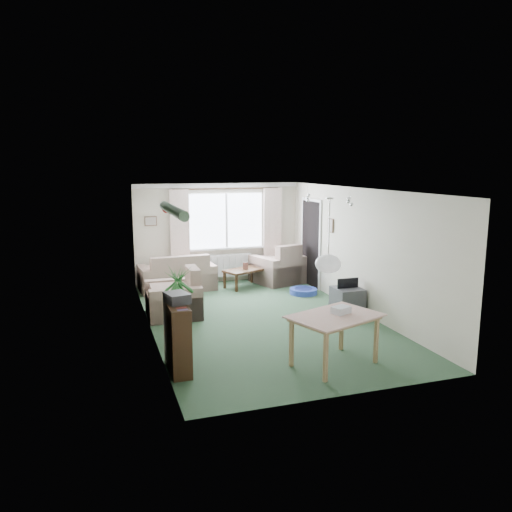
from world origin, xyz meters
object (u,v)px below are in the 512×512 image
object	(u,v)px
coffee_table	(244,278)
bookshelf	(177,338)
dining_table	(334,341)
tv_cube	(347,301)
sofa	(177,272)
armchair_corner	(278,263)
armchair_left	(173,292)
pet_bed	(303,291)
houseplant	(179,303)

from	to	relation	value
coffee_table	bookshelf	bearing A→B (deg)	-117.70
dining_table	tv_cube	xyz separation A→B (m)	(1.38, 2.17, -0.10)
sofa	bookshelf	distance (m)	4.64
coffee_table	armchair_corner	bearing A→B (deg)	12.93
armchair_left	coffee_table	size ratio (longest dim) A/B	1.08
sofa	bookshelf	size ratio (longest dim) A/B	1.75
sofa	pet_bed	bearing A→B (deg)	150.33
bookshelf	dining_table	world-z (taller)	bookshelf
houseplant	tv_cube	bearing A→B (deg)	6.69
coffee_table	bookshelf	size ratio (longest dim) A/B	0.99
armchair_left	coffee_table	xyz separation A→B (m)	(1.94, 1.75, -0.24)
sofa	houseplant	xyz separation A→B (m)	(-0.50, -3.28, 0.18)
armchair_left	sofa	bearing A→B (deg)	169.61
houseplant	tv_cube	world-z (taller)	houseplant
bookshelf	armchair_corner	bearing A→B (deg)	54.03
armchair_corner	sofa	bearing A→B (deg)	-17.18
coffee_table	dining_table	bearing A→B (deg)	-91.43
armchair_left	tv_cube	xyz separation A→B (m)	(3.20, -0.91, -0.20)
houseplant	dining_table	xyz separation A→B (m)	(1.92, -1.78, -0.24)
sofa	coffee_table	world-z (taller)	sofa
bookshelf	pet_bed	bearing A→B (deg)	43.96
bookshelf	houseplant	world-z (taller)	houseplant
sofa	bookshelf	bearing A→B (deg)	77.04
sofa	pet_bed	world-z (taller)	sofa
armchair_corner	armchair_left	bearing A→B (deg)	17.84
sofa	bookshelf	world-z (taller)	bookshelf
tv_cube	pet_bed	xyz separation A→B (m)	(-0.20, 1.64, -0.19)
armchair_corner	bookshelf	bearing A→B (deg)	38.29
coffee_table	dining_table	size ratio (longest dim) A/B	0.83
sofa	tv_cube	distance (m)	4.03
sofa	coffee_table	distance (m)	1.57
sofa	armchair_left	bearing A→B (deg)	74.84
coffee_table	tv_cube	bearing A→B (deg)	-64.65
armchair_left	pet_bed	size ratio (longest dim) A/B	1.69
bookshelf	sofa	bearing A→B (deg)	79.96
bookshelf	pet_bed	size ratio (longest dim) A/B	1.59
armchair_corner	pet_bed	size ratio (longest dim) A/B	1.78
dining_table	armchair_corner	bearing A→B (deg)	78.31
armchair_corner	bookshelf	distance (m)	5.57
sofa	armchair_corner	world-z (taller)	armchair_corner
armchair_corner	coffee_table	world-z (taller)	armchair_corner
armchair_left	houseplant	size ratio (longest dim) A/B	0.85
dining_table	pet_bed	size ratio (longest dim) A/B	1.89
armchair_left	houseplant	bearing A→B (deg)	-3.48
coffee_table	pet_bed	world-z (taller)	coffee_table
bookshelf	dining_table	xyz separation A→B (m)	(2.16, -0.49, -0.12)
coffee_table	houseplant	bearing A→B (deg)	-123.81
armchair_left	dining_table	size ratio (longest dim) A/B	0.89
coffee_table	houseplant	xyz separation A→B (m)	(-2.04, -3.05, 0.39)
pet_bed	coffee_table	bearing A→B (deg)	135.94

